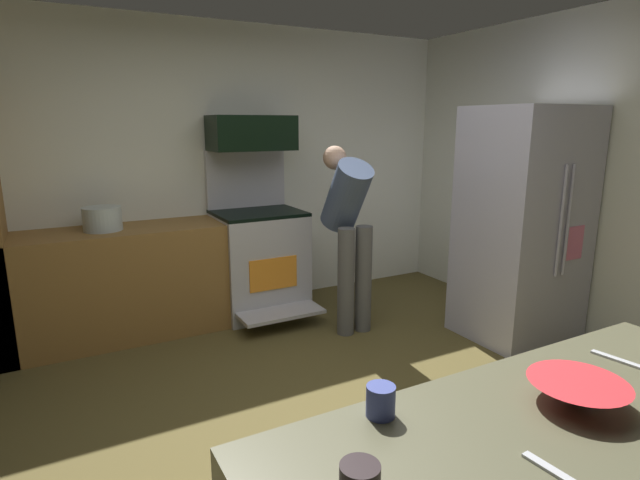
{
  "coord_description": "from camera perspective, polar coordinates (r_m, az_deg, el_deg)",
  "views": [
    {
      "loc": [
        -1.3,
        -2.25,
        1.72
      ],
      "look_at": [
        0.08,
        0.3,
        1.05
      ],
      "focal_mm": 28.42,
      "sensor_mm": 36.0,
      "label": 1
    }
  ],
  "objects": [
    {
      "name": "mug_tea",
      "position": [
        1.52,
        6.85,
        -17.55
      ],
      "size": [
        0.08,
        0.08,
        0.09
      ],
      "primitive_type": "cylinder",
      "color": "#3A458B",
      "rests_on": "counter_island"
    },
    {
      "name": "lower_cabinet_run",
      "position": [
        4.43,
        -22.14,
        -4.64
      ],
      "size": [
        2.4,
        0.6,
        0.9
      ],
      "primitive_type": "cube",
      "color": "olive",
      "rests_on": "ground"
    },
    {
      "name": "wall_right",
      "position": [
        4.47,
        31.2,
        5.74
      ],
      "size": [
        0.12,
        4.8,
        2.6
      ],
      "primitive_type": "cube",
      "color": "silver",
      "rests_on": "ground"
    },
    {
      "name": "stock_pot",
      "position": [
        4.31,
        -23.31,
        2.22
      ],
      "size": [
        0.29,
        0.29,
        0.19
      ],
      "primitive_type": "cylinder",
      "color": "#B0BEBE",
      "rests_on": "lower_cabinet_run"
    },
    {
      "name": "oven_range",
      "position": [
        4.69,
        -6.88,
        -2.1
      ],
      "size": [
        0.76,
        0.95,
        1.48
      ],
      "color": "#B6B5BB",
      "rests_on": "ground"
    },
    {
      "name": "knife_paring",
      "position": [
        2.11,
        30.97,
        -11.65
      ],
      "size": [
        0.06,
        0.22,
        0.01
      ],
      "primitive_type": "cube",
      "rotation": [
        0.0,
        0.0,
        4.88
      ],
      "color": "#B7BABF",
      "rests_on": "counter_island"
    },
    {
      "name": "person_cook",
      "position": [
        4.19,
        3.23,
        1.76
      ],
      "size": [
        0.31,
        0.57,
        1.54
      ],
      "color": "#565656",
      "rests_on": "ground"
    },
    {
      "name": "ground_plane",
      "position": [
        3.12,
        1.35,
        -20.68
      ],
      "size": [
        5.2,
        4.8,
        0.02
      ],
      "primitive_type": "cube",
      "color": "brown"
    },
    {
      "name": "refrigerator",
      "position": [
        4.38,
        21.82,
        1.6
      ],
      "size": [
        0.86,
        0.74,
        1.85
      ],
      "color": "#B2B0C5",
      "rests_on": "ground"
    },
    {
      "name": "wall_back",
      "position": [
        4.79,
        -12.73,
        7.65
      ],
      "size": [
        5.2,
        0.12,
        2.6
      ],
      "primitive_type": "cube",
      "color": "silver",
      "rests_on": "ground"
    },
    {
      "name": "mixing_bowl_large",
      "position": [
        1.75,
        26.97,
        -15.07
      ],
      "size": [
        0.29,
        0.29,
        0.07
      ],
      "primitive_type": "cone",
      "rotation": [
        3.14,
        0.0,
        0.0
      ],
      "color": "red",
      "rests_on": "counter_island"
    },
    {
      "name": "microwave",
      "position": [
        4.61,
        -7.7,
        11.85
      ],
      "size": [
        0.74,
        0.38,
        0.3
      ],
      "primitive_type": "cube",
      "color": "black",
      "rests_on": "oven_range"
    }
  ]
}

